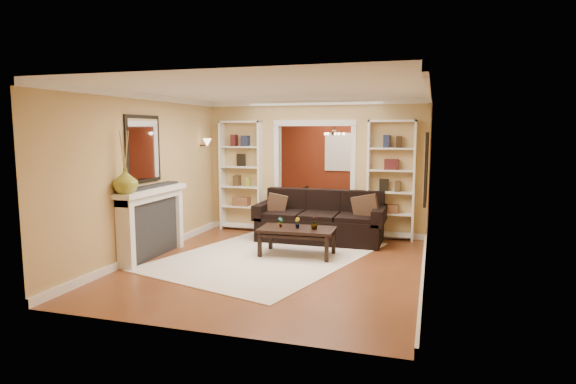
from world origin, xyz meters
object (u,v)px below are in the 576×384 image
(sofa, at_px, (320,217))
(coffee_table, at_px, (297,242))
(bookshelf_left, at_px, (241,176))
(fireplace, at_px, (153,223))
(bookshelf_right, at_px, (391,180))
(dining_table, at_px, (333,208))

(sofa, distance_m, coffee_table, 1.21)
(bookshelf_left, distance_m, fireplace, 2.65)
(sofa, relative_size, coffee_table, 1.93)
(sofa, bearing_deg, fireplace, -140.69)
(bookshelf_left, relative_size, fireplace, 1.35)
(coffee_table, relative_size, fireplace, 0.74)
(bookshelf_left, relative_size, bookshelf_right, 1.00)
(coffee_table, distance_m, bookshelf_left, 2.63)
(coffee_table, distance_m, bookshelf_right, 2.42)
(sofa, xyz_separation_m, fireplace, (-2.38, -1.95, 0.11))
(bookshelf_left, bearing_deg, sofa, -17.48)
(bookshelf_left, bearing_deg, bookshelf_right, 0.00)
(dining_table, bearing_deg, bookshelf_right, -138.29)
(fireplace, relative_size, dining_table, 1.05)
(sofa, height_order, fireplace, fireplace)
(coffee_table, xyz_separation_m, bookshelf_left, (-1.72, 1.76, 0.91))
(bookshelf_right, xyz_separation_m, fireplace, (-3.64, -2.53, -0.57))
(coffee_table, xyz_separation_m, dining_table, (-0.07, 3.38, 0.05))
(sofa, xyz_separation_m, coffee_table, (-0.12, -1.18, -0.24))
(dining_table, bearing_deg, bookshelf_left, 134.48)
(sofa, bearing_deg, bookshelf_left, 162.52)
(coffee_table, height_order, bookshelf_right, bookshelf_right)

